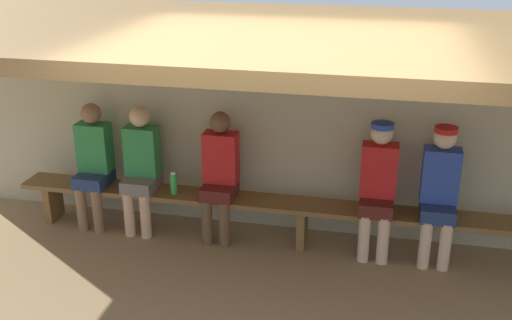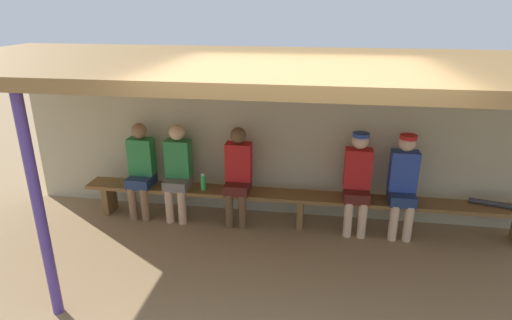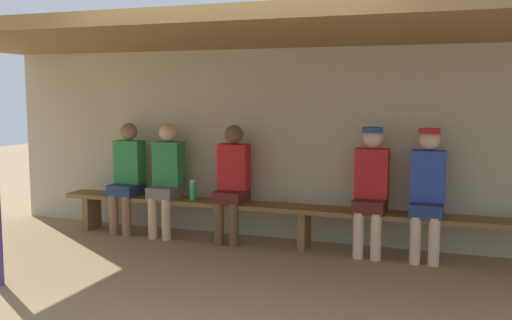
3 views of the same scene
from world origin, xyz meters
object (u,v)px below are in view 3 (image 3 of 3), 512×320
player_rightmost (371,185)px  water_bottle_green (193,190)px  player_leftmost (232,179)px  player_in_white (428,188)px  player_shirtless_tan (127,173)px  player_near_post (166,175)px  bench (304,214)px

player_rightmost → water_bottle_green: size_ratio=5.68×
player_leftmost → water_bottle_green: bearing=-175.1°
player_leftmost → player_in_white: bearing=0.0°
player_shirtless_tan → player_rightmost: size_ratio=0.99×
player_in_white → player_leftmost: bearing=-180.0°
player_near_post → water_bottle_green: size_ratio=5.64×
player_leftmost → player_near_post: (-0.84, 0.00, 0.00)m
bench → player_shirtless_tan: (-2.22, 0.00, 0.34)m
player_in_white → player_rightmost: (-0.57, 0.00, 0.00)m
water_bottle_green → bench: bearing=1.6°
player_rightmost → water_bottle_green: 2.05m
player_in_white → player_near_post: player_in_white is taller
player_leftmost → player_rightmost: (1.56, 0.00, 0.02)m
player_near_post → player_in_white: bearing=0.0°
player_shirtless_tan → player_in_white: bearing=0.0°
player_shirtless_tan → player_leftmost: size_ratio=1.00×
player_shirtless_tan → bench: bearing=-0.1°
player_in_white → player_rightmost: 0.57m
player_rightmost → water_bottle_green: bearing=-178.8°
water_bottle_green → player_rightmost: bearing=1.2°
bench → player_rightmost: bearing=0.3°
bench → water_bottle_green: size_ratio=25.35×
player_leftmost → player_near_post: 0.84m
player_in_white → player_near_post: 2.97m
player_leftmost → player_rightmost: size_ratio=0.99×
player_in_white → water_bottle_green: player_in_white is taller
player_leftmost → bench: bearing=-0.2°
player_shirtless_tan → player_in_white: size_ratio=0.99×
bench → player_leftmost: 0.92m
bench → player_near_post: player_near_post is taller
bench → player_near_post: size_ratio=4.49×
bench → player_leftmost: size_ratio=4.49×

